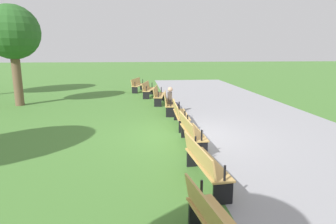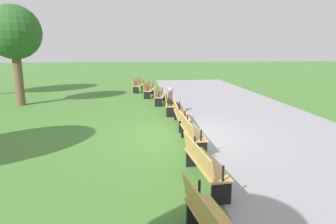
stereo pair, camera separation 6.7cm
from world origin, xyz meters
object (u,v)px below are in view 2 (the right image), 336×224
object	(u,v)px
bench_0	(139,85)
person_seated	(172,100)
bench_2	(159,94)
bench_4	(180,113)
bench_3	(169,102)
tree_0	(14,33)
bench_5	(191,131)
bench_6	(203,162)
bench_1	(149,89)

from	to	relation	value
bench_0	person_seated	xyz separation A→B (m)	(7.22, 1.51, 0.16)
bench_2	bench_4	bearing A→B (deg)	14.93
bench_3	tree_0	world-z (taller)	tree_0
bench_5	bench_3	bearing A→B (deg)	179.99
bench_0	bench_4	xyz separation A→B (m)	(9.38, 1.54, 0.00)
bench_0	person_seated	distance (m)	7.38
bench_6	tree_0	size ratio (longest dim) A/B	0.40
bench_2	person_seated	bearing A→B (deg)	18.86
bench_5	person_seated	bearing A→B (deg)	178.52
bench_6	tree_0	distance (m)	12.58
bench_0	bench_2	xyz separation A→B (m)	(4.64, 1.07, 0.00)
bench_0	bench_5	distance (m)	11.86
bench_4	bench_0	bearing A→B (deg)	-168.82
bench_5	bench_4	bearing A→B (deg)	178.13
bench_2	bench_4	distance (m)	4.76
bench_2	person_seated	size ratio (longest dim) A/B	1.66
bench_4	person_seated	xyz separation A→B (m)	(-2.16, -0.03, 0.16)
bench_4	bench_5	size ratio (longest dim) A/B	1.00
bench_3	bench_4	bearing A→B (deg)	9.33
bench_3	person_seated	world-z (taller)	person_seated
bench_1	bench_3	world-z (taller)	same
bench_4	bench_1	bearing A→B (deg)	-170.69
bench_0	bench_1	bearing A→B (deg)	31.71
bench_2	bench_6	size ratio (longest dim) A/B	1.01
bench_5	tree_0	bearing A→B (deg)	-135.83
bench_1	person_seated	distance (m)	5.00
bench_5	tree_0	world-z (taller)	tree_0
bench_0	bench_4	distance (m)	9.50
tree_0	bench_3	bearing A→B (deg)	71.09
bench_6	person_seated	world-z (taller)	person_seated
bench_1	tree_0	xyz separation A→B (m)	(2.16, -6.64, 3.10)
bench_0	bench_4	world-z (taller)	same
bench_1	bench_0	bearing A→B (deg)	-152.03
bench_4	bench_6	world-z (taller)	same
bench_0	person_seated	bearing A→B (deg)	28.60
bench_3	bench_5	bearing A→B (deg)	7.47
bench_0	bench_4	bearing A→B (deg)	26.13
bench_1	tree_0	size ratio (longest dim) A/B	0.40
tree_0	person_seated	bearing A→B (deg)	69.91
bench_5	bench_0	bearing A→B (deg)	-174.42
bench_0	person_seated	size ratio (longest dim) A/B	1.66
bench_0	bench_5	size ratio (longest dim) A/B	1.02
tree_0	bench_4	bearing A→B (deg)	56.99
bench_2	bench_4	xyz separation A→B (m)	(4.74, 0.46, 0.00)
bench_6	person_seated	distance (m)	6.92
person_seated	tree_0	world-z (taller)	tree_0
bench_2	bench_4	world-z (taller)	same
bench_2	bench_5	world-z (taller)	same
bench_0	bench_3	bearing A→B (deg)	27.99
bench_0	bench_5	world-z (taller)	same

